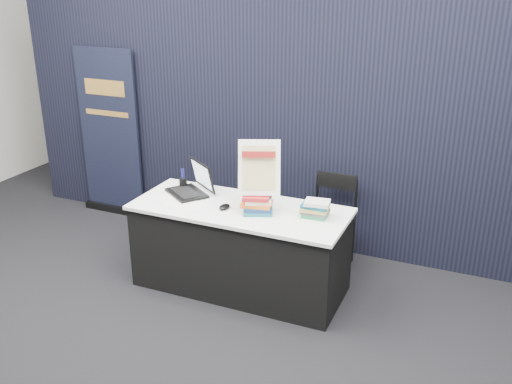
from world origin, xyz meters
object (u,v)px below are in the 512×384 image
(book_stack_short, at_px, (316,209))
(stacking_chair, at_px, (331,218))
(book_stack_tall, at_px, (258,204))
(info_sign, at_px, (259,168))
(display_table, at_px, (240,248))
(pullup_banner, at_px, (111,143))
(laptop, at_px, (189,185))

(book_stack_short, distance_m, stacking_chair, 0.73)
(book_stack_tall, distance_m, book_stack_short, 0.47)
(info_sign, bearing_deg, stacking_chair, 37.62)
(display_table, relative_size, info_sign, 3.97)
(pullup_banner, height_order, stacking_chair, pullup_banner)
(info_sign, distance_m, stacking_chair, 1.04)
(book_stack_tall, relative_size, pullup_banner, 0.14)
(book_stack_short, bearing_deg, display_table, -174.53)
(display_table, height_order, info_sign, info_sign)
(laptop, bearing_deg, pullup_banner, -173.69)
(display_table, bearing_deg, pullup_banner, 154.75)
(laptop, bearing_deg, stacking_chair, 62.25)
(laptop, relative_size, book_stack_tall, 1.81)
(laptop, bearing_deg, display_table, 22.39)
(book_stack_tall, relative_size, stacking_chair, 0.31)
(display_table, bearing_deg, book_stack_tall, -13.91)
(book_stack_tall, bearing_deg, pullup_banner, 155.61)
(book_stack_tall, bearing_deg, laptop, 166.62)
(stacking_chair, bearing_deg, display_table, -129.69)
(book_stack_tall, bearing_deg, info_sign, 90.00)
(laptop, bearing_deg, info_sign, 24.51)
(display_table, distance_m, info_sign, 0.77)
(display_table, xyz_separation_m, book_stack_tall, (0.18, -0.04, 0.45))
(book_stack_tall, height_order, book_stack_short, book_stack_tall)
(laptop, relative_size, book_stack_short, 2.27)
(display_table, bearing_deg, stacking_chair, 50.02)
(display_table, distance_m, book_stack_tall, 0.49)
(pullup_banner, xyz_separation_m, stacking_chair, (2.59, -0.25, -0.34))
(laptop, distance_m, book_stack_tall, 0.75)
(book_stack_short, bearing_deg, book_stack_tall, -167.04)
(book_stack_tall, xyz_separation_m, info_sign, (0.00, 0.03, 0.29))
(book_stack_short, xyz_separation_m, stacking_chair, (-0.05, 0.64, -0.35))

